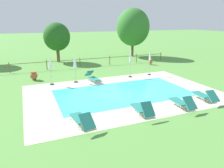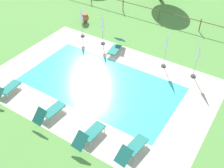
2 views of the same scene
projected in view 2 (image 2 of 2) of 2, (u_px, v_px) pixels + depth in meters
The scene contains 15 objects.
ground_plane at pixel (101, 84), 16.63m from camera, with size 160.00×160.00×0.00m, color #599342.
pool_deck_paving at pixel (101, 84), 16.63m from camera, with size 13.40×9.00×0.01m, color beige.
swimming_pool_water at pixel (101, 84), 16.63m from camera, with size 9.45×5.04×0.01m, color #42CCD6.
pool_coping_rim at pixel (101, 84), 16.63m from camera, with size 9.93×5.52×0.01m.
sun_lounger_north_near_steps at pixel (90, 134), 13.13m from camera, with size 0.72×2.00×0.88m.
sun_lounger_north_mid at pixel (7, 89), 15.68m from camera, with size 0.84×2.05×0.85m.
sun_lounger_north_far at pixel (116, 47), 19.21m from camera, with size 0.89×2.05×0.87m.
sun_lounger_north_end at pixel (50, 112), 14.28m from camera, with size 0.71×1.95×0.93m.
sun_lounger_south_near_corner at pixel (133, 148), 12.50m from camera, with size 0.81×2.05×0.84m.
patio_umbrella_closed_row_west at pixel (167, 44), 16.96m from camera, with size 0.32×0.32×2.54m.
patio_umbrella_closed_row_mid_west at pixel (81, 16), 20.00m from camera, with size 0.32×0.32×2.48m.
patio_umbrella_closed_row_centre at pixel (102, 24), 19.20m from camera, with size 0.32×0.32×2.40m.
patio_umbrella_closed_row_mid_east at pixel (198, 55), 16.15m from camera, with size 0.32×0.32×2.54m.
terracotta_urn_near_fence at pixel (85, 18), 22.64m from camera, with size 0.62×0.62×0.74m.
perimeter_fence at pixel (159, 12), 22.74m from camera, with size 21.29×0.08×1.05m.
Camera 2 is at (7.49, -10.38, 10.64)m, focal length 43.62 mm.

